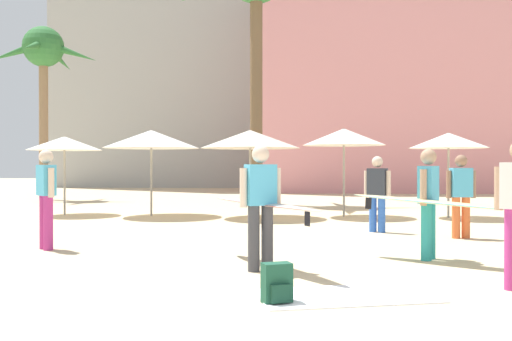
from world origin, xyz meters
name	(u,v)px	position (x,y,z in m)	size (l,w,h in m)	color
ground	(193,338)	(0.00, 0.00, 0.00)	(120.00, 120.00, 0.00)	beige
hotel_pink	(406,86)	(7.75, 31.00, 6.32)	(17.66, 11.61, 12.65)	pink
palm_tree_far_left	(44,58)	(-9.74, 19.11, 6.03)	(4.67, 4.71, 7.36)	#896B4C
cafe_umbrella_0	(344,137)	(2.27, 11.61, 2.25)	(2.34, 2.34, 2.49)	gray
cafe_umbrella_1	(64,143)	(-5.84, 11.71, 2.09)	(2.15, 2.15, 2.29)	gray
cafe_umbrella_3	(151,139)	(-3.21, 11.48, 2.20)	(2.74, 2.74, 2.46)	gray
cafe_umbrella_5	(449,141)	(5.13, 11.48, 2.13)	(2.14, 2.14, 2.35)	gray
cafe_umbrella_6	(250,139)	(-0.35, 11.17, 2.17)	(2.77, 2.77, 2.43)	gray
beach_towel	(346,295)	(1.41, 1.63, 0.01)	(1.93, 1.02, 0.01)	white
backpack	(277,284)	(0.67, 1.25, 0.20)	(0.35, 0.32, 0.42)	#1B4B37
person_mid_right	(261,203)	(0.40, 3.18, 0.93)	(1.82, 2.61, 1.71)	#3D3D42
person_mid_center	(430,200)	(2.89, 4.07, 0.92)	(2.36, 1.76, 1.69)	teal
person_mid_left	(46,195)	(-3.38, 4.85, 0.94)	(0.48, 0.51, 1.71)	#B7337F
person_far_right	(377,191)	(2.65, 7.82, 0.90)	(0.57, 0.39, 1.64)	blue
person_near_right	(461,193)	(4.15, 6.87, 0.90)	(0.61, 0.27, 1.65)	orange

